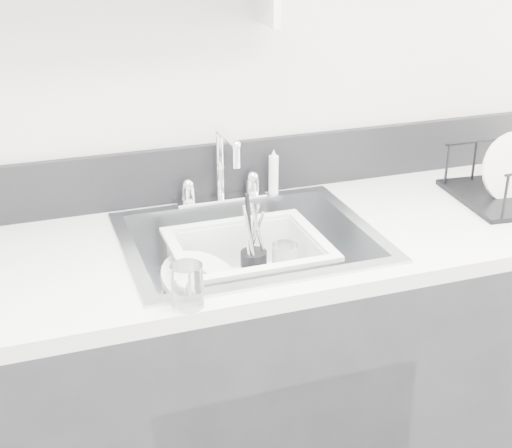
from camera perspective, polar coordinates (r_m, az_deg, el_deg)
name	(u,v)px	position (r m, az deg, el deg)	size (l,w,h in m)	color
counter_run	(250,385)	(2.06, -0.47, -12.79)	(3.20, 0.62, 0.92)	black
backsplash	(216,171)	(2.05, -3.22, 4.28)	(3.20, 0.02, 0.16)	black
sink	(250,269)	(1.86, -0.51, -3.63)	(0.64, 0.52, 0.20)	silver
faucet	(221,183)	(2.01, -2.78, 3.27)	(0.26, 0.18, 0.23)	silver
side_sprayer	(274,172)	(2.06, 1.41, 4.14)	(0.03, 0.03, 0.14)	white
wash_tub	(248,268)	(1.86, -0.65, -3.58)	(0.39, 0.32, 0.15)	white
plate_stack	(204,289)	(1.84, -4.15, -5.25)	(0.26, 0.25, 0.10)	white
utensil_cup	(253,263)	(1.90, -0.21, -3.17)	(0.07, 0.07, 0.24)	black
ladle	(222,288)	(1.82, -2.72, -5.14)	(0.26, 0.09, 0.07)	silver
tumbler_in_tub	(285,262)	(1.92, 2.33, -3.04)	(0.07, 0.07, 0.10)	white
tumbler_counter	(187,286)	(1.50, -5.54, -4.94)	(0.07, 0.07, 0.10)	white
bowl_small	(284,296)	(1.83, 2.23, -5.78)	(0.09, 0.09, 0.03)	white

